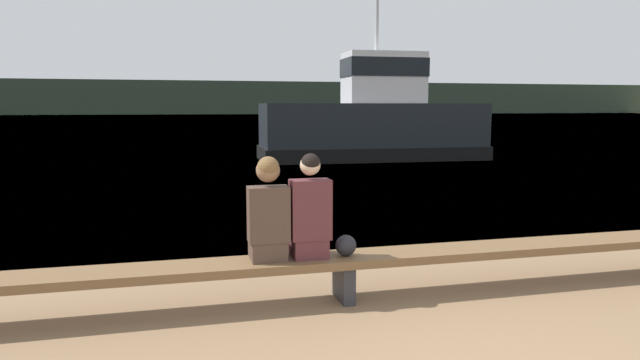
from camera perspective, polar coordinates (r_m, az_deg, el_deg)
The scene contains 7 objects.
water_surface at distance 126.99m, azimuth -13.53°, elevation 6.36°, with size 240.00×240.00×0.00m, color #386084.
far_shoreline at distance 138.77m, azimuth -13.65°, elevation 8.00°, with size 600.00×12.00×7.61m, color #2D3D2D.
bench_main at distance 5.65m, azimuth 2.40°, elevation -8.24°, with size 8.95×0.49×0.45m.
person_left at distance 5.37m, azimuth -5.21°, elevation -3.31°, with size 0.38×0.37×0.99m.
person_right at distance 5.45m, azimuth -1.03°, elevation -3.27°, with size 0.38×0.36×1.01m.
shopping_bag at distance 5.59m, azimuth 2.60°, elevation -6.57°, with size 0.21×0.18×0.21m.
tugboat_red at distance 20.56m, azimuth 5.44°, elevation 5.46°, with size 8.11×3.04×6.03m.
Camera 1 is at (-1.78, -2.23, 1.90)m, focal length 32.00 mm.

